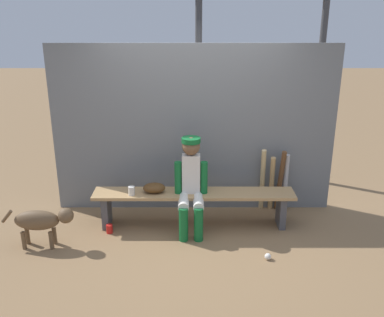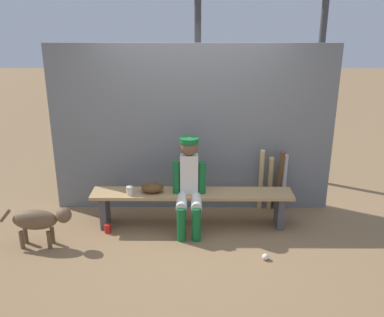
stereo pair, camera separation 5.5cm
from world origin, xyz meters
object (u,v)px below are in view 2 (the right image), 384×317
(dugout_bench, at_px, (192,199))
(bat_wood_natural, at_px, (261,180))
(bat_aluminum_silver, at_px, (284,183))
(baseball, at_px, (265,257))
(player_seated, at_px, (189,182))
(baseball_glove, at_px, (152,188))
(bat_wood_tan, at_px, (270,184))
(cup_on_bench, at_px, (130,191))
(cup_on_ground, at_px, (108,229))
(bat_wood_dark, at_px, (279,181))
(scoreboard, at_px, (266,3))
(dog, at_px, (40,220))

(dugout_bench, xyz_separation_m, bat_wood_natural, (0.93, 0.44, 0.09))
(bat_aluminum_silver, height_order, baseball, bat_aluminum_silver)
(player_seated, bearing_deg, baseball_glove, 166.44)
(baseball_glove, relative_size, bat_wood_tan, 0.35)
(cup_on_bench, bearing_deg, player_seated, -2.46)
(bat_wood_tan, relative_size, bat_aluminum_silver, 0.98)
(bat_wood_natural, xyz_separation_m, cup_on_ground, (-1.98, -0.64, -0.40))
(player_seated, xyz_separation_m, bat_wood_dark, (1.20, 0.52, -0.20))
(dugout_bench, bearing_deg, scoreboard, 55.72)
(player_seated, relative_size, baseball, 15.98)
(bat_aluminum_silver, height_order, dog, bat_aluminum_silver)
(bat_aluminum_silver, distance_m, cup_on_ground, 2.40)
(player_seated, xyz_separation_m, cup_on_bench, (-0.74, 0.03, -0.13))
(bat_aluminum_silver, height_order, cup_on_bench, bat_aluminum_silver)
(bat_aluminum_silver, bearing_deg, dugout_bench, -161.34)
(bat_wood_tan, height_order, scoreboard, scoreboard)
(scoreboard, bearing_deg, cup_on_bench, -138.44)
(player_seated, distance_m, cup_on_bench, 0.75)
(player_seated, xyz_separation_m, baseball_glove, (-0.46, 0.11, -0.12))
(bat_aluminum_silver, distance_m, dog, 3.14)
(baseball_glove, relative_size, bat_wood_natural, 0.31)
(baseball, height_order, dog, dog)
(player_seated, height_order, bat_wood_natural, player_seated)
(bat_wood_natural, bearing_deg, baseball_glove, -162.94)
(baseball, distance_m, dog, 2.62)
(baseball, relative_size, scoreboard, 0.02)
(dugout_bench, height_order, baseball, dugout_bench)
(bat_wood_natural, height_order, bat_aluminum_silver, bat_wood_natural)
(cup_on_bench, height_order, scoreboard, scoreboard)
(cup_on_bench, bearing_deg, baseball_glove, 16.28)
(bat_wood_dark, distance_m, cup_on_bench, 2.00)
(cup_on_bench, bearing_deg, bat_wood_dark, 14.05)
(cup_on_bench, bearing_deg, bat_wood_tan, 15.38)
(bat_wood_natural, bearing_deg, dog, -160.48)
(baseball_glove, height_order, baseball, baseball_glove)
(player_seated, xyz_separation_m, bat_wood_natural, (0.97, 0.55, -0.19))
(bat_aluminum_silver, xyz_separation_m, baseball, (-0.42, -1.22, -0.38))
(dugout_bench, height_order, bat_wood_tan, bat_wood_tan)
(bat_aluminum_silver, bearing_deg, dog, -162.70)
(bat_wood_tan, bearing_deg, scoreboard, 90.86)
(dugout_bench, height_order, scoreboard, scoreboard)
(bat_wood_tan, bearing_deg, player_seated, -153.92)
(bat_wood_tan, distance_m, bat_aluminum_silver, 0.18)
(baseball_glove, relative_size, scoreboard, 0.07)
(bat_wood_tan, distance_m, dog, 2.97)
(player_seated, relative_size, cup_on_bench, 10.75)
(dugout_bench, distance_m, bat_wood_tan, 1.14)
(cup_on_bench, bearing_deg, scoreboard, 41.56)
(dugout_bench, bearing_deg, player_seated, -107.45)
(player_seated, relative_size, cup_on_ground, 10.75)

